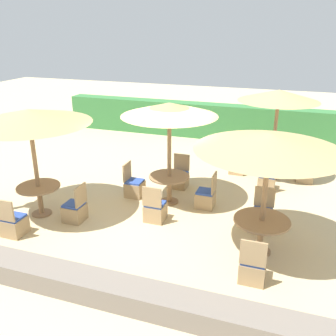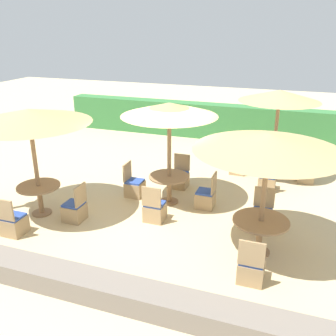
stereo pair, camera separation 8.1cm
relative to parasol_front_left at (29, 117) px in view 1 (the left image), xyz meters
The scene contains 23 objects.
ground_plane 3.81m from the parasol_front_left, 23.58° to the left, with size 40.00×40.00×0.00m, color #D1BA8C.
hedge_row 8.52m from the parasol_front_left, 71.21° to the left, with size 13.00×0.70×1.39m, color #387A3D.
stone_border 4.15m from the parasol_front_left, 39.77° to the right, with size 10.00×0.56×0.40m, color slate.
parasol_front_left is the anchor object (origin of this frame).
round_table_front_left 1.86m from the parasol_front_left, ahead, with size 1.03×1.03×0.75m.
patio_chair_front_left_east 2.39m from the parasol_front_left, ahead, with size 0.46×0.46×0.93m.
patio_chair_front_left_south 2.40m from the parasol_front_left, 87.46° to the right, with size 0.46×0.46×0.93m.
parasol_center 3.22m from the parasol_front_left, 30.76° to the left, with size 2.37×2.37×2.63m.
round_table_center 3.72m from the parasol_front_left, 30.76° to the left, with size 1.04×1.04×0.74m.
patio_chair_center_north 4.39m from the parasol_front_left, 44.41° to the left, with size 0.46×0.46×0.93m.
patio_chair_center_west 3.27m from the parasol_front_left, 44.35° to the left, with size 0.46×0.46×0.93m.
patio_chair_center_east 4.64m from the parasol_front_left, 24.19° to the left, with size 0.46×0.46×0.93m.
patio_chair_center_south 3.57m from the parasol_front_left, 12.35° to the left, with size 0.46×0.46×0.93m.
parasol_front_right 5.25m from the parasol_front_left, ahead, with size 2.81×2.81×2.52m.
round_table_front_right 5.56m from the parasol_front_left, ahead, with size 1.12×1.12×0.74m.
patio_chair_front_right_south 5.73m from the parasol_front_left, 10.00° to the right, with size 0.46×0.46×0.93m.
patio_chair_front_right_north 5.73m from the parasol_front_left, 11.71° to the left, with size 0.46×0.46×0.93m.
parasol_back_right 6.68m from the parasol_front_left, 39.68° to the left, with size 2.30×2.30×2.66m.
round_table_back_right 6.93m from the parasol_front_left, 39.68° to the left, with size 1.11×1.11×0.76m.
patio_chair_back_right_west 6.31m from the parasol_front_left, 46.27° to the left, with size 0.46×0.46×0.93m.
patio_chair_back_right_south 6.44m from the parasol_front_left, 32.76° to the left, with size 0.46×0.46×0.93m.
patio_chair_back_right_east 7.79m from the parasol_front_left, 34.80° to the left, with size 0.46×0.46×0.93m.
patio_chair_back_right_north 7.70m from the parasol_front_left, 45.72° to the left, with size 0.46×0.46×0.93m.
Camera 1 is at (2.92, -7.93, 4.37)m, focal length 40.00 mm.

